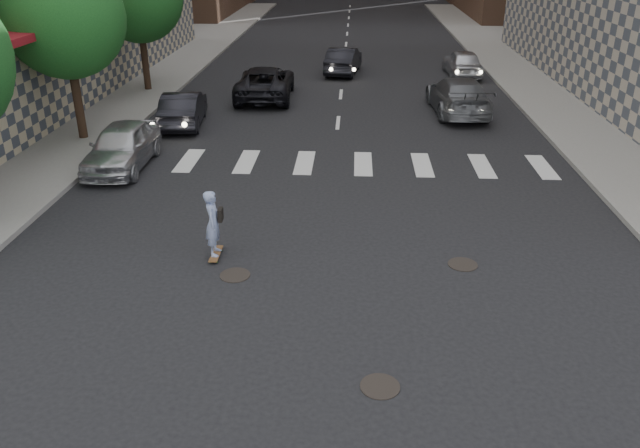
# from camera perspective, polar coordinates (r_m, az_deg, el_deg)

# --- Properties ---
(ground) EXTENTS (160.00, 160.00, 0.00)m
(ground) POSITION_cam_1_polar(r_m,az_deg,el_deg) (13.23, -0.09, -7.55)
(ground) COLOR black
(ground) RESTS_ON ground
(sidewalk_left) EXTENTS (13.00, 80.00, 0.15)m
(sidewalk_left) POSITION_cam_1_polar(r_m,az_deg,el_deg) (35.32, -22.81, 11.67)
(sidewalk_left) COLOR gray
(sidewalk_left) RESTS_ON ground
(sidewalk_right) EXTENTS (13.00, 80.00, 0.15)m
(sidewalk_right) POSITION_cam_1_polar(r_m,az_deg,el_deg) (34.80, 27.05, 10.71)
(sidewalk_right) COLOR gray
(sidewalk_right) RESTS_ON ground
(tree_b) EXTENTS (4.20, 4.20, 6.60)m
(tree_b) POSITION_cam_1_polar(r_m,az_deg,el_deg) (24.56, -22.21, 17.55)
(tree_b) COLOR #382619
(tree_b) RESTS_ON sidewalk_left
(manhole_a) EXTENTS (0.70, 0.70, 0.02)m
(manhole_a) POSITION_cam_1_polar(r_m,az_deg,el_deg) (11.20, 5.51, -14.56)
(manhole_a) COLOR black
(manhole_a) RESTS_ON ground
(manhole_b) EXTENTS (0.70, 0.70, 0.02)m
(manhole_b) POSITION_cam_1_polar(r_m,az_deg,el_deg) (14.48, -7.78, -4.65)
(manhole_b) COLOR black
(manhole_b) RESTS_ON ground
(manhole_c) EXTENTS (0.70, 0.70, 0.02)m
(manhole_c) POSITION_cam_1_polar(r_m,az_deg,el_deg) (15.17, 12.91, -3.62)
(manhole_c) COLOR black
(manhole_c) RESTS_ON ground
(skateboarder) EXTENTS (0.42, 0.87, 1.72)m
(skateboarder) POSITION_cam_1_polar(r_m,az_deg,el_deg) (14.96, -9.70, 0.08)
(skateboarder) COLOR brown
(skateboarder) RESTS_ON ground
(silver_sedan) EXTENTS (1.82, 4.34, 1.47)m
(silver_sedan) POSITION_cam_1_polar(r_m,az_deg,el_deg) (21.77, -17.66, 6.81)
(silver_sedan) COLOR silver
(silver_sedan) RESTS_ON ground
(traffic_car_a) EXTENTS (1.93, 4.33, 1.38)m
(traffic_car_a) POSITION_cam_1_polar(r_m,az_deg,el_deg) (26.23, -12.38, 10.30)
(traffic_car_a) COLOR black
(traffic_car_a) RESTS_ON ground
(traffic_car_b) EXTENTS (2.43, 5.43, 1.55)m
(traffic_car_b) POSITION_cam_1_polar(r_m,az_deg,el_deg) (28.05, 12.51, 11.41)
(traffic_car_b) COLOR slate
(traffic_car_b) RESTS_ON ground
(traffic_car_c) EXTENTS (2.67, 5.47, 1.50)m
(traffic_car_c) POSITION_cam_1_polar(r_m,az_deg,el_deg) (30.10, -5.04, 12.76)
(traffic_car_c) COLOR black
(traffic_car_c) RESTS_ON ground
(traffic_car_d) EXTENTS (1.81, 4.26, 1.44)m
(traffic_car_d) POSITION_cam_1_polar(r_m,az_deg,el_deg) (35.86, 12.90, 14.19)
(traffic_car_d) COLOR silver
(traffic_car_d) RESTS_ON ground
(traffic_car_e) EXTENTS (2.07, 4.52, 1.44)m
(traffic_car_e) POSITION_cam_1_polar(r_m,az_deg,el_deg) (35.71, 2.15, 14.73)
(traffic_car_e) COLOR black
(traffic_car_e) RESTS_ON ground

